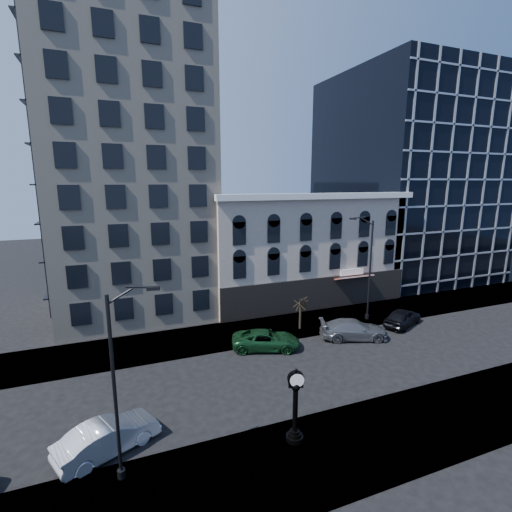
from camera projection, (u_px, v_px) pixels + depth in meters
name	position (u px, v px, depth m)	size (l,w,h in m)	color
ground	(250.00, 381.00, 25.85)	(160.00, 160.00, 0.00)	black
sidewalk_far	(219.00, 336.00, 33.14)	(160.00, 6.00, 0.12)	gray
sidewalk_near	(306.00, 458.00, 18.53)	(160.00, 6.00, 0.12)	gray
cream_tower	(127.00, 124.00, 37.08)	(15.90, 15.40, 42.50)	beige
victorian_row	(298.00, 248.00, 43.46)	(22.60, 11.19, 12.50)	#BFAD9D
glass_office	(406.00, 179.00, 53.60)	(20.00, 20.15, 28.00)	black
street_clock	(295.00, 408.00, 19.42)	(0.94, 0.94, 4.13)	black
street_lamp_near	(127.00, 333.00, 16.01)	(2.42, 0.62, 9.39)	black
street_lamp_far	(364.00, 241.00, 35.68)	(2.53, 1.35, 10.45)	black
bare_tree_far	(301.00, 301.00, 34.22)	(2.06, 2.06, 3.54)	black
car_near_b	(108.00, 437.00, 18.91)	(1.80, 5.15, 1.70)	silver
car_far_a	(266.00, 340.00, 30.67)	(2.58, 5.59, 1.55)	#143F1E
car_far_b	(354.00, 329.00, 32.65)	(2.39, 5.88, 1.71)	#595B60
car_far_c	(403.00, 317.00, 35.62)	(1.98, 4.92, 1.68)	black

